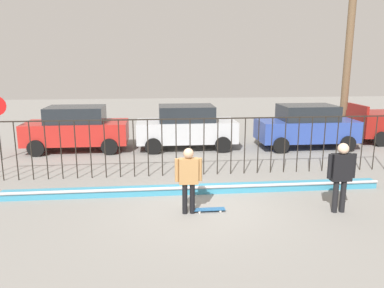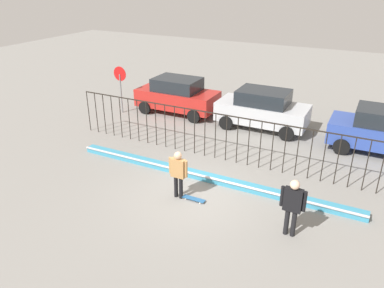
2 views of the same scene
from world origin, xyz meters
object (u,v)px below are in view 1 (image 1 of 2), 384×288
Objects in this scene: parked_car_red at (77,128)px; parked_car_blue at (307,126)px; skateboard at (210,209)px; camera_operator at (341,171)px; skateboarder at (189,175)px; parked_car_silver at (186,127)px.

parked_car_blue is at bearing -4.13° from parked_car_red.
skateboard is 8.77m from parked_car_blue.
camera_operator is at bearing -45.60° from parked_car_red.
skateboarder is at bearing 44.68° from camera_operator.
parked_car_blue is (2.07, 7.25, -0.11)m from camera_operator.
camera_operator reaches higher than skateboard.
parked_car_silver is at bearing -2.60° from parked_car_red.
parked_car_silver is (-3.24, 7.62, -0.11)m from camera_operator.
camera_operator is 7.54m from parked_car_blue.
camera_operator is 11.08m from parked_car_red.
skateboarder is 0.39× the size of parked_car_red.
parked_car_silver is (4.72, -0.09, 0.00)m from parked_car_red.
parked_car_blue reaches higher than camera_operator.
skateboarder is 0.39× the size of parked_car_blue.
parked_car_blue is (10.04, -0.45, 0.00)m from parked_car_red.
skateboard is 0.19× the size of parked_car_red.
camera_operator is (3.28, -0.36, 1.03)m from skateboard.
camera_operator is 0.42× the size of parked_car_blue.
camera_operator is at bearing -108.34° from parked_car_blue.
camera_operator is 0.42× the size of parked_car_red.
parked_car_silver is at bearing 71.10° from skateboarder.
parked_car_red is 4.72m from parked_car_silver.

